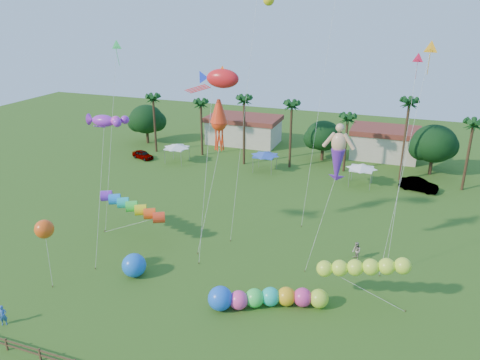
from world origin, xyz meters
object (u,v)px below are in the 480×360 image
(spectator_a, at_px, (3,315))
(blue_ball, at_px, (134,265))
(spectator_b, at_px, (356,251))
(caterpillar_inflatable, at_px, (264,298))
(car_b, at_px, (419,185))
(car_a, at_px, (143,155))

(spectator_a, relative_size, blue_ball, 0.77)
(spectator_b, relative_size, caterpillar_inflatable, 0.19)
(car_b, bearing_deg, spectator_a, 156.76)
(spectator_b, bearing_deg, car_a, -154.53)
(spectator_a, bearing_deg, car_b, 20.08)
(caterpillar_inflatable, relative_size, blue_ball, 4.38)
(spectator_b, distance_m, blue_ball, 21.14)
(caterpillar_inflatable, distance_m, blue_ball, 12.50)
(car_b, distance_m, caterpillar_inflatable, 33.52)
(car_b, bearing_deg, car_a, 104.37)
(spectator_b, bearing_deg, blue_ball, -97.21)
(car_b, bearing_deg, blue_ball, 155.27)
(spectator_a, relative_size, caterpillar_inflatable, 0.18)
(car_a, height_order, spectator_b, spectator_b)
(blue_ball, bearing_deg, spectator_a, -121.16)
(car_b, distance_m, spectator_a, 50.40)
(car_a, distance_m, spectator_b, 41.36)
(car_b, height_order, spectator_a, spectator_a)
(car_a, bearing_deg, spectator_b, -100.12)
(car_a, relative_size, car_b, 0.80)
(spectator_b, bearing_deg, car_b, 130.16)
(spectator_a, relative_size, spectator_b, 0.92)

